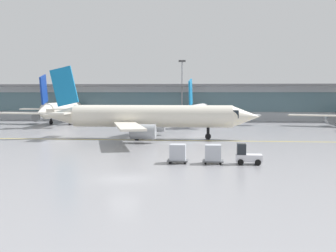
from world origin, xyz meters
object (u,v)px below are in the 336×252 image
object	(u,v)px
cargo_dolly_lead	(213,153)
cargo_dolly_trailing	(178,153)
gate_airplane_1	(62,110)
apron_light_mast_1	(182,88)
taxiing_regional_jet	(149,117)
gate_airplane_2	(198,111)
baggage_tug	(247,155)

from	to	relation	value
cargo_dolly_lead	cargo_dolly_trailing	world-z (taller)	same
gate_airplane_1	apron_light_mast_1	size ratio (longest dim) A/B	2.14
taxiing_regional_jet	apron_light_mast_1	world-z (taller)	apron_light_mast_1
gate_airplane_1	gate_airplane_2	distance (m)	31.98
baggage_tug	cargo_dolly_lead	distance (m)	3.37
gate_airplane_1	baggage_tug	xyz separation A→B (m)	(38.60, -56.94, -2.44)
gate_airplane_2	cargo_dolly_lead	distance (m)	57.43
baggage_tug	apron_light_mast_1	xyz separation A→B (m)	(-11.07, 69.28, 7.65)
gate_airplane_1	gate_airplane_2	bearing A→B (deg)	-92.25
gate_airplane_2	cargo_dolly_lead	size ratio (longest dim) A/B	14.49
baggage_tug	cargo_dolly_lead	size ratio (longest dim) A/B	1.23
gate_airplane_2	apron_light_mast_1	xyz separation A→B (m)	(-4.45, 11.93, 5.49)
baggage_tug	cargo_dolly_lead	world-z (taller)	baggage_tug
cargo_dolly_trailing	cargo_dolly_lead	bearing A→B (deg)	0.00
taxiing_regional_jet	baggage_tug	bearing A→B (deg)	-60.94
gate_airplane_1	cargo_dolly_lead	size ratio (longest dim) A/B	15.80
baggage_tug	taxiing_regional_jet	bearing A→B (deg)	119.51
baggage_tug	cargo_dolly_trailing	world-z (taller)	baggage_tug
apron_light_mast_1	cargo_dolly_lead	bearing A→B (deg)	-83.65
gate_airplane_2	taxiing_regional_jet	bearing A→B (deg)	174.16
gate_airplane_1	taxiing_regional_jet	world-z (taller)	taxiing_regional_jet
taxiing_regional_jet	cargo_dolly_lead	size ratio (longest dim) A/B	16.39
baggage_tug	apron_light_mast_1	size ratio (longest dim) A/B	0.17
cargo_dolly_trailing	gate_airplane_1	bearing A→B (deg)	119.88
gate_airplane_2	cargo_dolly_lead	world-z (taller)	gate_airplane_2
taxiing_regional_jet	cargo_dolly_lead	distance (m)	26.17
gate_airplane_1	apron_light_mast_1	distance (m)	30.61
cargo_dolly_trailing	apron_light_mast_1	bearing A→B (deg)	94.18
baggage_tug	cargo_dolly_trailing	xyz separation A→B (m)	(-6.95, 0.09, 0.16)
cargo_dolly_lead	cargo_dolly_trailing	bearing A→B (deg)	-180.00
apron_light_mast_1	gate_airplane_1	bearing A→B (deg)	-155.86
taxiing_regional_jet	gate_airplane_2	bearing A→B (deg)	79.04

